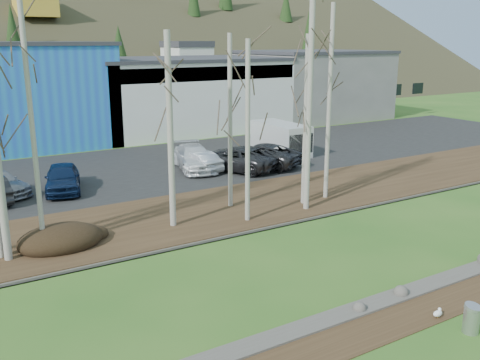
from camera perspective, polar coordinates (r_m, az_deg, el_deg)
dirt_strip at (r=16.77m, az=12.11°, el=-15.76°), size 80.00×1.80×0.03m
near_bank_rocks at (r=17.40m, az=9.78°, el=-14.48°), size 80.00×0.80×0.50m
river at (r=20.29m, az=2.06°, el=-9.83°), size 80.00×8.00×0.90m
far_bank_rocks at (r=23.55m, az=-3.50°, el=-6.28°), size 80.00×0.80×0.46m
far_bank at (r=26.23m, az=-6.81°, el=-3.96°), size 80.00×7.00×0.15m
parking_lot at (r=35.69m, az=-13.93°, el=0.74°), size 80.00×14.00×0.14m
building_white at (r=52.36m, az=-6.31°, el=9.14°), size 18.36×12.24×6.80m
building_grey at (r=60.91m, az=7.62°, el=10.11°), size 14.28×12.24×7.30m
litter_bin at (r=17.71m, az=23.46°, el=-13.53°), size 0.57×0.57×0.82m
seagull at (r=18.26m, az=20.35°, el=-13.18°), size 0.41×0.20×0.30m
dirt_mound at (r=23.41m, az=-18.61°, el=-5.91°), size 3.47×2.45×0.68m
birch_3 at (r=22.12m, az=-21.35°, el=5.94°), size 0.20×0.20×10.57m
birch_4 at (r=23.84m, az=-7.46°, el=5.11°), size 0.28×0.28×8.70m
birch_5 at (r=26.63m, az=-1.06°, el=6.13°), size 0.22×0.22×8.60m
birch_6 at (r=24.42m, az=0.82°, el=5.04°), size 0.22×0.22×8.34m
birch_7 at (r=26.22m, az=7.42°, el=8.42°), size 0.28×0.28×10.91m
birch_8 at (r=27.30m, az=7.03°, el=6.21°), size 0.26×0.26×8.57m
birch_9 at (r=28.42m, az=9.49°, el=8.00°), size 0.23×0.23×10.10m
car_4 at (r=31.63m, az=-18.39°, el=0.22°), size 2.93×4.89×1.56m
car_5 at (r=34.90m, az=-4.47°, el=2.04°), size 1.80×4.09×1.30m
car_6 at (r=35.19m, az=-0.03°, el=2.40°), size 4.87×6.14×1.55m
car_7 at (r=35.30m, az=-4.91°, el=2.39°), size 3.35×5.72×1.56m
car_8 at (r=36.05m, az=2.17°, el=2.69°), size 4.87×6.14×1.55m
car_9 at (r=34.97m, az=-0.63°, el=2.32°), size 4.87×6.14×1.55m
van_white at (r=40.09m, az=4.53°, el=4.40°), size 2.30×5.25×2.27m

